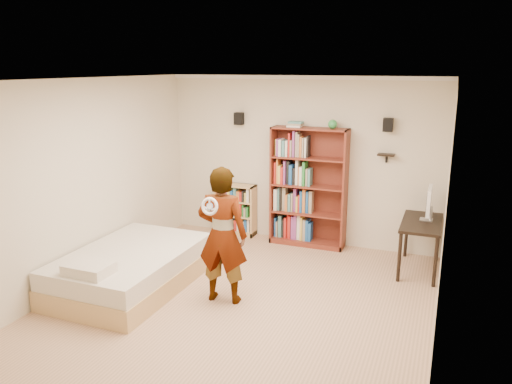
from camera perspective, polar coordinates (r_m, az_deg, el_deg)
ground at (r=6.32m, az=-1.72°, el=-12.56°), size 4.50×5.00×0.01m
room_shell at (r=5.74m, az=-1.85°, el=3.32°), size 4.52×5.02×2.71m
crown_molding at (r=5.64m, az=-1.93°, el=12.41°), size 4.50×5.00×0.06m
speaker_left at (r=8.30m, az=-1.96°, el=8.39°), size 0.14×0.12×0.20m
speaker_right at (r=7.67m, az=14.86°, el=7.44°), size 0.14×0.12×0.20m
wall_shelf at (r=7.75m, az=14.66°, el=4.14°), size 0.25×0.16×0.02m
tall_bookshelf at (r=8.00m, az=6.02°, el=0.50°), size 1.21×0.35×1.91m
low_bookshelf at (r=8.60m, az=-2.36°, el=-2.00°), size 0.71×0.27×0.88m
computer_desk at (r=7.48m, az=18.23°, el=-5.89°), size 0.54×1.07×0.73m
imac at (r=7.38m, az=19.01°, el=-1.29°), size 0.17×0.49×0.48m
daybed at (r=6.83m, az=-14.11°, el=-8.00°), size 1.37×2.11×0.62m
person at (r=6.08m, az=-3.86°, el=-4.96°), size 0.66×0.48×1.71m
wii_wheel at (r=5.67m, az=-5.31°, el=-1.64°), size 0.21×0.08×0.21m
navy_bag at (r=8.69m, az=-3.25°, el=-3.31°), size 0.39×0.33×0.45m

